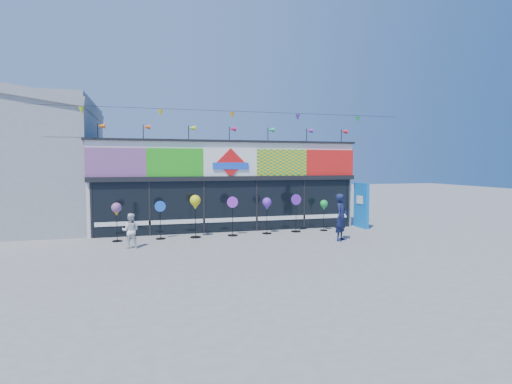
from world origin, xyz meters
name	(u,v)px	position (x,y,z in m)	size (l,w,h in m)	color
ground	(249,247)	(0.00, 0.00, 0.00)	(80.00, 80.00, 0.00)	slate
kite_shop	(221,184)	(0.00, 5.94, 2.05)	(16.00, 5.70, 5.31)	silver
neighbour_building	(4,160)	(-10.00, 7.00, 3.20)	(8.18, 7.20, 6.87)	gray
blue_sign	(361,205)	(6.25, 2.97, 1.08)	(0.23, 1.08, 2.14)	blue
spinner_0	(117,210)	(-4.75, 2.40, 1.22)	(0.39, 0.39, 1.53)	black
spinner_1	(160,219)	(-3.09, 2.47, 0.82)	(0.44, 0.39, 1.55)	black
spinner_2	(195,204)	(-1.68, 2.43, 1.41)	(0.45, 0.45, 1.77)	black
spinner_3	(233,215)	(-0.12, 2.44, 0.88)	(0.45, 0.42, 1.66)	black
spinner_4	(267,205)	(1.42, 2.53, 1.27)	(0.40, 0.40, 1.58)	black
spinner_5	(296,212)	(2.83, 2.67, 0.89)	(0.47, 0.43, 1.69)	black
spinner_6	(324,206)	(4.17, 2.65, 1.13)	(0.36, 0.36, 1.41)	black
adult_man	(341,217)	(3.83, 0.29, 0.93)	(0.68, 0.45, 1.87)	#131A3D
child	(131,231)	(-4.18, 1.01, 0.63)	(0.61, 0.35, 1.26)	white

